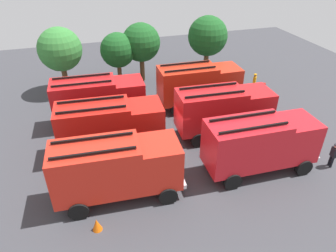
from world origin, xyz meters
The scene contains 17 objects.
ground_plane centered at (0.00, 0.00, 0.00)m, with size 52.70×52.70×0.00m, color #38383D.
fire_truck_0 centered at (-4.32, -4.45, 2.15)m, with size 7.33×3.10×3.88m.
fire_truck_1 centered at (4.56, -4.63, 2.15)m, with size 7.26×2.89×3.88m.
fire_truck_2 centered at (-4.03, 0.14, 2.15)m, with size 7.34×3.13×3.88m.
fire_truck_3 centered at (4.23, -0.09, 2.15)m, with size 7.32×3.06×3.88m.
fire_truck_4 centered at (-4.38, 4.33, 2.15)m, with size 7.30×3.02×3.88m.
fire_truck_5 centered at (4.16, 4.69, 2.15)m, with size 7.26×2.89×3.88m.
firefighter_0 centered at (10.37, 5.84, 1.02)m, with size 0.46×0.47×1.81m.
firefighter_1 centered at (9.45, -5.74, 0.98)m, with size 0.30×0.45×1.74m.
firefighter_2 centered at (-2.61, 7.97, 1.04)m, with size 0.46×0.32×1.84m.
firefighter_3 centered at (10.21, 3.98, 0.95)m, with size 0.37×0.48×1.70m.
tree_0 centered at (-6.89, 11.15, 4.13)m, with size 3.96×3.96×6.14m.
tree_1 centered at (-1.65, 11.36, 3.50)m, with size 3.35×3.35×5.20m.
tree_2 centered at (0.74, 11.69, 3.94)m, with size 3.78×3.78×5.86m.
tree_3 centered at (7.53, 11.05, 4.19)m, with size 4.02×4.02×6.23m.
traffic_cone_0 centered at (-5.81, -6.56, 0.37)m, with size 0.51×0.51×0.73m, color #F2600C.
traffic_cone_1 centered at (-0.47, 6.31, 0.28)m, with size 0.39×0.39×0.55m, color #F2600C.
Camera 1 is at (-5.42, -18.05, 13.19)m, focal length 33.26 mm.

